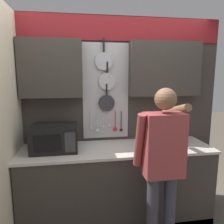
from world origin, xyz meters
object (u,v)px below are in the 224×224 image
object	(u,v)px
knife_block	(177,136)
person	(163,158)
microwave	(55,138)
utensil_crock	(154,138)

from	to	relation	value
knife_block	person	distance (m)	0.72
microwave	person	world-z (taller)	person
microwave	knife_block	world-z (taller)	microwave
knife_block	utensil_crock	world-z (taller)	utensil_crock
microwave	person	xyz separation A→B (m)	(1.07, -0.58, -0.08)
microwave	knife_block	size ratio (longest dim) A/B	1.87
microwave	person	size ratio (longest dim) A/B	0.31
microwave	knife_block	distance (m)	1.50
microwave	utensil_crock	distance (m)	1.20
utensil_crock	person	size ratio (longest dim) A/B	0.20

